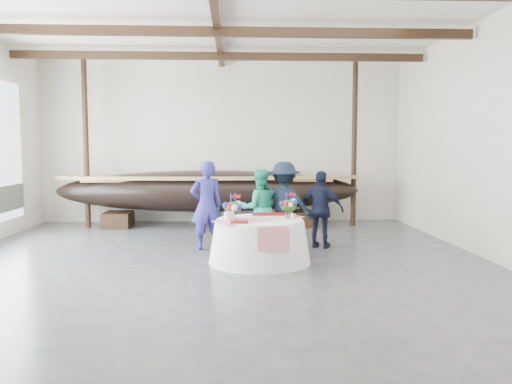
{
  "coord_description": "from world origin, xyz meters",
  "views": [
    {
      "loc": [
        0.28,
        -8.13,
        2.06
      ],
      "look_at": [
        0.76,
        2.16,
        1.16
      ],
      "focal_mm": 35.0,
      "sensor_mm": 36.0,
      "label": 1
    }
  ],
  "objects": [
    {
      "name": "floor",
      "position": [
        0.0,
        0.0,
        0.0
      ],
      "size": [
        10.0,
        12.0,
        0.01
      ],
      "primitive_type": "cube",
      "color": "#3D3D42",
      "rests_on": "ground"
    },
    {
      "name": "wall_back",
      "position": [
        0.0,
        6.0,
        2.25
      ],
      "size": [
        10.0,
        0.02,
        4.5
      ],
      "primitive_type": "cube",
      "color": "silver",
      "rests_on": "ground"
    },
    {
      "name": "banquet_table",
      "position": [
        0.76,
        0.76,
        0.39
      ],
      "size": [
        1.84,
        1.84,
        0.79
      ],
      "color": "white",
      "rests_on": "ground"
    },
    {
      "name": "guest_woman_teal",
      "position": [
        0.84,
        2.14,
        0.82
      ],
      "size": [
        0.86,
        0.7,
        1.64
      ],
      "primitive_type": "imported",
      "rotation": [
        0.0,
        0.0,
        3.25
      ],
      "color": "#20A784",
      "rests_on": "ground"
    },
    {
      "name": "guest_man_right",
      "position": [
        2.11,
        2.02,
        0.8
      ],
      "size": [
        1.01,
        0.77,
        1.6
      ],
      "primitive_type": "imported",
      "rotation": [
        0.0,
        0.0,
        2.68
      ],
      "color": "black",
      "rests_on": "ground"
    },
    {
      "name": "guest_man_left",
      "position": [
        1.36,
        2.23,
        0.89
      ],
      "size": [
        1.27,
        0.89,
        1.78
      ],
      "primitive_type": "imported",
      "rotation": [
        0.0,
        0.0,
        2.93
      ],
      "color": "black",
      "rests_on": "ground"
    },
    {
      "name": "longboat_display",
      "position": [
        -0.34,
        4.98,
        0.95
      ],
      "size": [
        7.96,
        1.59,
        1.49
      ],
      "color": "black",
      "rests_on": "ground"
    },
    {
      "name": "guest_woman_blue",
      "position": [
        -0.25,
        1.98,
        0.91
      ],
      "size": [
        0.75,
        0.59,
        1.82
      ],
      "primitive_type": "imported",
      "rotation": [
        0.0,
        0.0,
        3.39
      ],
      "color": "navy",
      "rests_on": "ground"
    },
    {
      "name": "wall_front",
      "position": [
        0.0,
        -6.0,
        2.25
      ],
      "size": [
        10.0,
        0.02,
        4.5
      ],
      "primitive_type": "cube",
      "color": "silver",
      "rests_on": "ground"
    },
    {
      "name": "tabletop_items",
      "position": [
        0.76,
        0.9,
        0.94
      ],
      "size": [
        1.72,
        1.39,
        0.4
      ],
      "color": "red",
      "rests_on": "banquet_table"
    },
    {
      "name": "pavilion_structure",
      "position": [
        0.0,
        0.85,
        4.0
      ],
      "size": [
        9.8,
        11.76,
        4.5
      ],
      "color": "black",
      "rests_on": "ground"
    }
  ]
}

